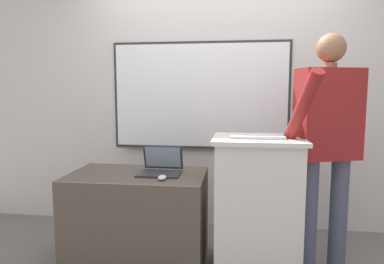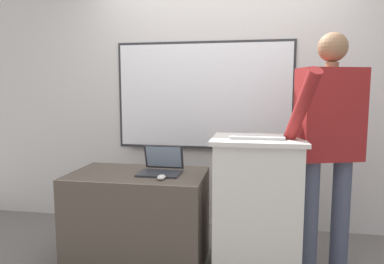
{
  "view_description": "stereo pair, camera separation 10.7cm",
  "coord_description": "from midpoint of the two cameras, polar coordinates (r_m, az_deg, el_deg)",
  "views": [
    {
      "loc": [
        0.18,
        -2.12,
        1.36
      ],
      "look_at": [
        -0.15,
        0.44,
        1.06
      ],
      "focal_mm": 32.0,
      "sensor_mm": 36.0,
      "label": 1
    },
    {
      "loc": [
        0.29,
        -2.1,
        1.36
      ],
      "look_at": [
        -0.15,
        0.44,
        1.06
      ],
      "focal_mm": 32.0,
      "sensor_mm": 36.0,
      "label": 2
    }
  ],
  "objects": [
    {
      "name": "lectern_podium",
      "position": [
        2.62,
        9.54,
        -12.13
      ],
      "size": [
        0.65,
        0.54,
        1.03
      ],
      "color": "beige",
      "rests_on": "ground_plane"
    },
    {
      "name": "side_desk",
      "position": [
        2.84,
        -10.09,
        -13.98
      ],
      "size": [
        1.06,
        0.64,
        0.73
      ],
      "color": "#4C4238",
      "rests_on": "ground_plane"
    },
    {
      "name": "laptop",
      "position": [
        2.71,
        -6.31,
        -5.66
      ],
      "size": [
        0.32,
        0.29,
        0.21
      ],
      "color": "#28282D",
      "rests_on": "side_desk"
    },
    {
      "name": "person_presenter",
      "position": [
        2.65,
        20.56,
        -0.73
      ],
      "size": [
        0.63,
        0.66,
        1.77
      ],
      "rotation": [
        0.0,
        0.0,
        0.3
      ],
      "color": "#474C60",
      "rests_on": "ground_plane"
    },
    {
      "name": "computer_mouse_by_laptop",
      "position": [
        2.51,
        -6.24,
        -7.56
      ],
      "size": [
        0.06,
        0.1,
        0.03
      ],
      "color": "silver",
      "rests_on": "side_desk"
    },
    {
      "name": "wireless_keyboard",
      "position": [
        2.43,
        9.62,
        -0.87
      ],
      "size": [
        0.38,
        0.11,
        0.02
      ],
      "color": "silver",
      "rests_on": "lectern_podium"
    },
    {
      "name": "back_wall",
      "position": [
        3.46,
        3.5,
        6.7
      ],
      "size": [
        6.4,
        0.17,
        2.73
      ],
      "color": "silver",
      "rests_on": "ground_plane"
    }
  ]
}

